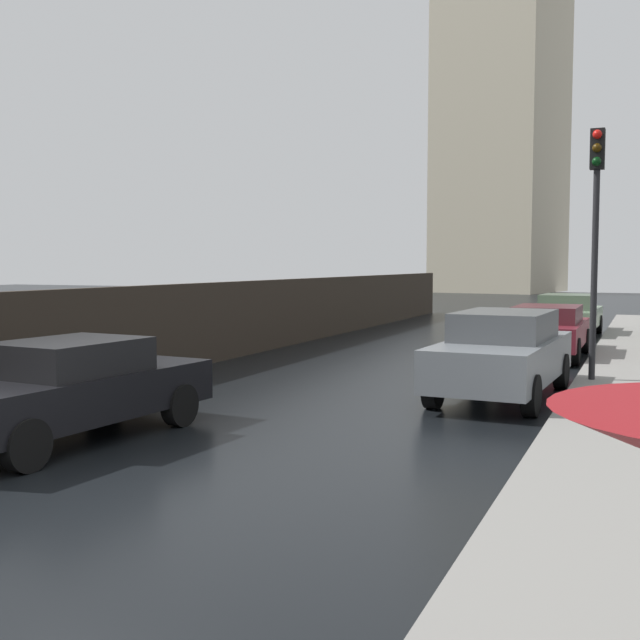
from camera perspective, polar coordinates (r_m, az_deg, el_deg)
ground at (r=8.14m, az=-19.09°, el=-12.93°), size 120.00×120.00×0.00m
sidewalk_strip at (r=6.17m, az=20.87°, el=-17.93°), size 2.20×60.00×0.14m
car_black_near_kerb at (r=10.82m, az=-18.05°, el=-4.87°), size 1.96×4.35×1.35m
car_green_mid_road at (r=26.22m, az=17.90°, el=0.41°), size 1.96×4.47×1.37m
car_maroon_far_ahead at (r=20.13m, az=16.50°, el=-0.68°), size 1.82×4.15×1.30m
car_grey_behind_camera at (r=13.91m, az=13.41°, el=-2.37°), size 1.96×4.62×1.52m
traffic_light at (r=15.57m, az=19.79°, el=7.79°), size 0.26×0.39×4.75m
distant_tower at (r=66.94m, az=13.33°, el=13.57°), size 10.20×11.47×26.72m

